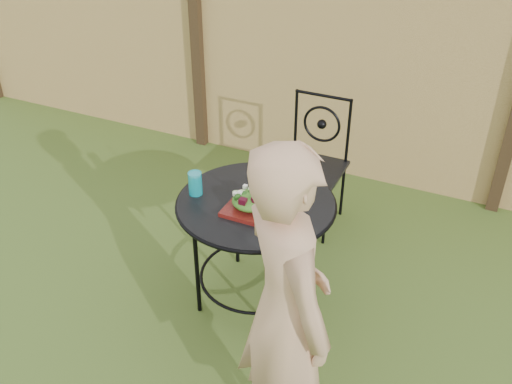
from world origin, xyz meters
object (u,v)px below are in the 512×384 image
Objects in this scene: salad_plate at (251,208)px; patio_chair at (313,160)px; patio_table at (256,221)px; diner at (286,310)px.

patio_chair is at bearing 90.63° from salad_plate.
salad_plate is (0.01, -0.09, 0.15)m from patio_table.
patio_chair is at bearing -30.60° from diner.
patio_table is at bearing 97.82° from salad_plate.
diner is at bearing -57.30° from patio_table.
diner is (0.52, -0.80, 0.22)m from patio_table.
patio_table is at bearing -14.18° from diner.
salad_plate is (-0.50, 0.71, -0.07)m from diner.
patio_table is 3.42× the size of salad_plate.
diner is at bearing -73.72° from patio_chair.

